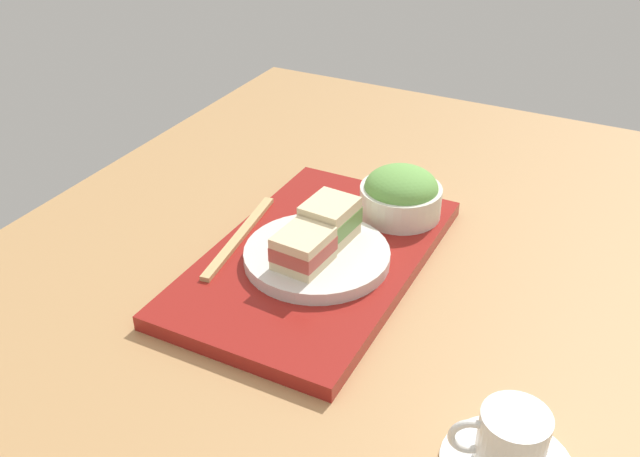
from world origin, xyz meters
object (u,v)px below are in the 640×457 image
(salad_bowl, at_px, (401,194))
(chopsticks_pair, at_px, (240,236))
(sandwich_near, at_px, (330,220))
(coffee_cup, at_px, (509,447))
(sandwich_plate, at_px, (317,256))
(sandwich_far, at_px, (303,248))

(salad_bowl, xyz_separation_m, chopsticks_pair, (0.17, -0.18, -0.03))
(sandwich_near, height_order, coffee_cup, sandwich_near)
(sandwich_plate, bearing_deg, sandwich_near, 177.76)
(sandwich_plate, bearing_deg, chopsticks_pair, -90.52)
(sandwich_plate, height_order, salad_bowl, salad_bowl)
(sandwich_plate, height_order, coffee_cup, coffee_cup)
(sandwich_far, distance_m, chopsticks_pair, 0.14)
(sandwich_near, bearing_deg, coffee_cup, 52.26)
(sandwich_near, relative_size, coffee_cup, 0.60)
(sandwich_plate, distance_m, salad_bowl, 0.18)
(sandwich_far, xyz_separation_m, coffee_cup, (0.17, 0.32, -0.03))
(chopsticks_pair, relative_size, coffee_cup, 1.68)
(sandwich_plate, height_order, sandwich_far, sandwich_far)
(sandwich_plate, height_order, sandwich_near, sandwich_near)
(sandwich_plate, relative_size, salad_bowl, 1.63)
(sandwich_near, bearing_deg, salad_bowl, 158.18)
(sandwich_near, relative_size, salad_bowl, 0.65)
(sandwich_far, height_order, chopsticks_pair, sandwich_far)
(sandwich_near, distance_m, sandwich_far, 0.07)
(salad_bowl, bearing_deg, sandwich_plate, -17.93)
(sandwich_far, height_order, coffee_cup, sandwich_far)
(sandwich_plate, height_order, chopsticks_pair, sandwich_plate)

